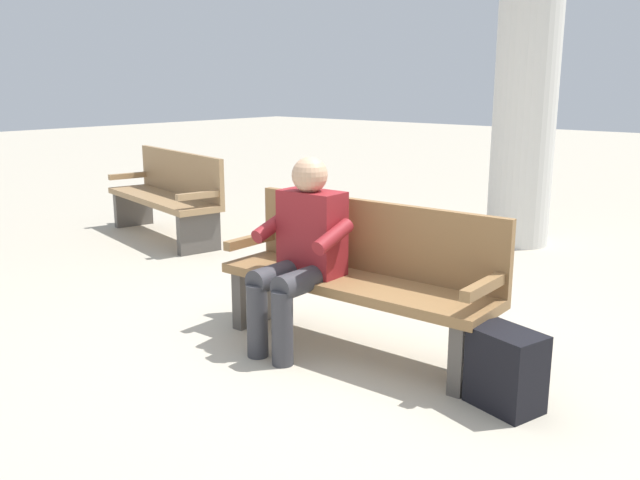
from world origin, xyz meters
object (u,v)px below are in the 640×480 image
person_seated (301,249)px  bench_near (361,275)px  support_pillar (530,37)px  bench_far (168,194)px  backpack (507,370)px

person_seated → bench_near: bearing=-140.9°
bench_near → person_seated: person_seated is taller
person_seated → support_pillar: (0.18, -3.49, 1.40)m
bench_near → bench_far: (3.38, -1.11, 0.00)m
bench_near → backpack: 1.11m
backpack → support_pillar: support_pillar is taller
bench_near → person_seated: 0.40m
person_seated → support_pillar: 3.76m
bench_near → support_pillar: support_pillar is taller
support_pillar → person_seated: bearing=92.9°
person_seated → bench_far: 3.39m
backpack → support_pillar: size_ratio=0.10×
person_seated → backpack: (-1.34, -0.07, -0.43)m
backpack → support_pillar: (1.52, -3.42, 1.83)m
backpack → bench_far: (4.44, -1.29, 0.26)m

